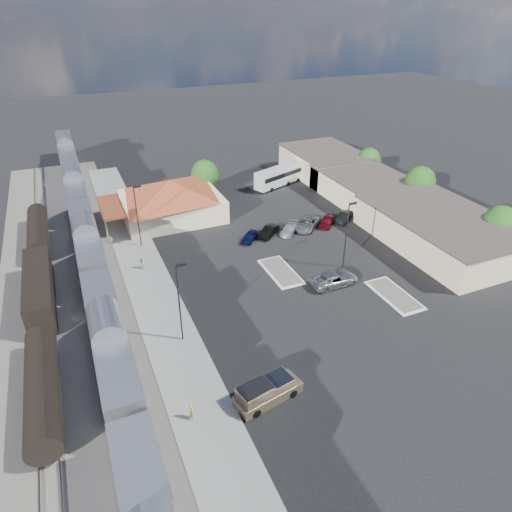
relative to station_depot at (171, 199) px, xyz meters
name	(u,v)px	position (x,y,z in m)	size (l,w,h in m)	color
ground	(258,287)	(4.56, -24.00, -3.13)	(280.00, 280.00, 0.00)	black
railbed	(70,291)	(-16.44, -16.00, -3.07)	(16.00, 100.00, 0.12)	#4C4944
platform	(149,283)	(-7.44, -18.00, -3.04)	(5.50, 92.00, 0.18)	gray
passenger_train	(88,247)	(-13.44, -10.84, -0.26)	(3.00, 104.00, 5.55)	silver
freight_cars	(40,290)	(-19.44, -17.60, -1.21)	(2.80, 46.00, 4.00)	black
station_depot	(171,199)	(0.00, 0.00, 0.00)	(18.35, 12.24, 6.20)	beige
buildings_east	(379,194)	(32.56, -9.72, -0.86)	(14.40, 51.40, 4.80)	#C6B28C
traffic_island_south	(281,272)	(8.56, -22.00, -3.03)	(3.30, 7.50, 0.21)	silver
traffic_island_north	(394,295)	(18.56, -32.00, -3.03)	(3.30, 7.50, 0.21)	silver
lamp_plat_s	(180,297)	(-6.34, -30.00, 2.21)	(1.08, 0.25, 9.00)	black
lamp_plat_n	(137,212)	(-6.34, -8.00, 2.21)	(1.08, 0.25, 9.00)	black
lamp_lot	(347,230)	(16.66, -24.00, 2.21)	(1.08, 0.25, 9.00)	black
tree_east_a	(500,223)	(38.56, -28.00, 0.76)	(4.56, 4.56, 6.42)	#382314
tree_east_b	(420,183)	(38.56, -12.00, 1.09)	(4.94, 4.94, 6.96)	#382314
tree_east_c	(369,161)	(38.56, 2.00, 0.63)	(4.41, 4.41, 6.21)	#382314
tree_depot	(205,175)	(7.56, 6.00, 0.89)	(4.71, 4.71, 6.63)	#382314
pickup_truck	(268,391)	(-1.67, -40.58, -2.14)	(6.38, 3.34, 2.09)	tan
suv	(335,279)	(13.31, -27.17, -2.29)	(2.78, 6.02, 1.67)	#A5A7AD
coach_bus	(280,175)	(21.78, 5.76, -1.10)	(11.10, 6.18, 3.52)	white
person_a	(192,412)	(-8.41, -40.16, -2.13)	(0.60, 0.39, 1.65)	#C5D643
person_b	(142,263)	(-7.56, -14.43, -2.16)	(0.77, 0.60, 1.58)	white
parked_car_a	(250,237)	(8.24, -12.41, -2.49)	(1.52, 3.77, 1.28)	#0E1647
parked_car_b	(269,231)	(11.44, -12.11, -2.41)	(1.53, 4.39, 1.45)	black
parked_car_c	(289,229)	(14.64, -12.41, -2.49)	(1.79, 4.41, 1.28)	silver
parked_car_d	(307,224)	(17.84, -12.11, -2.38)	(2.49, 5.40, 1.50)	gray
parked_car_e	(327,221)	(21.04, -12.41, -2.42)	(1.69, 4.20, 1.43)	maroon
parked_car_f	(343,217)	(24.24, -12.11, -2.42)	(1.50, 4.30, 1.42)	black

